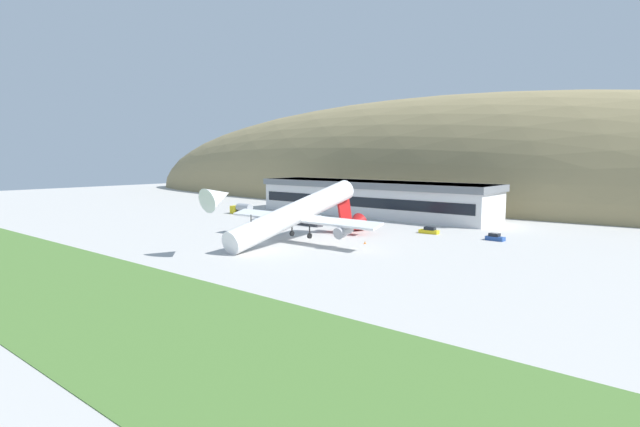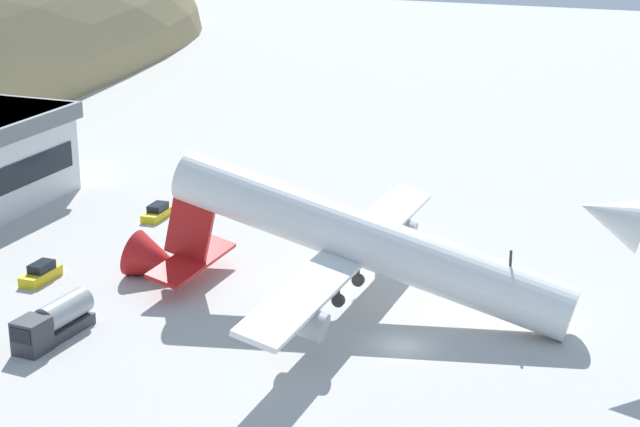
% 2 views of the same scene
% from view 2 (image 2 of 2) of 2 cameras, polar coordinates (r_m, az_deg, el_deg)
% --- Properties ---
extents(ground_plane, '(438.72, 438.72, 0.00)m').
position_cam_2_polar(ground_plane, '(84.83, 4.42, -7.08)').
color(ground_plane, '#B7B5AF').
extents(cargo_airplane, '(38.66, 45.81, 14.82)m').
position_cam_2_polar(cargo_airplane, '(89.74, 1.98, -1.60)').
color(cargo_airplane, white).
extents(service_car_0, '(3.98, 1.92, 1.56)m').
position_cam_2_polar(service_car_0, '(128.71, -5.41, 2.03)').
color(service_car_0, '#264C99').
rests_on(service_car_0, ground_plane).
extents(service_car_1, '(4.47, 1.73, 1.70)m').
position_cam_2_polar(service_car_1, '(100.47, -14.66, -3.11)').
color(service_car_1, gold).
rests_on(service_car_1, ground_plane).
extents(service_car_2, '(4.61, 1.96, 1.54)m').
position_cam_2_polar(service_car_2, '(115.78, -8.67, 0.06)').
color(service_car_2, gold).
rests_on(service_car_2, ground_plane).
extents(box_truck, '(8.11, 2.72, 3.06)m').
position_cam_2_polar(box_truck, '(87.85, -14.00, -5.63)').
color(box_truck, '#333338').
rests_on(box_truck, ground_plane).
extents(traffic_cone_0, '(0.52, 0.52, 0.58)m').
position_cam_2_polar(traffic_cone_0, '(104.32, 0.32, -1.96)').
color(traffic_cone_0, orange).
rests_on(traffic_cone_0, ground_plane).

